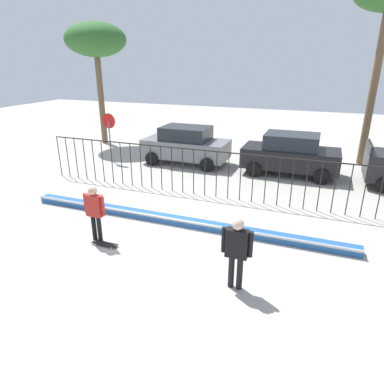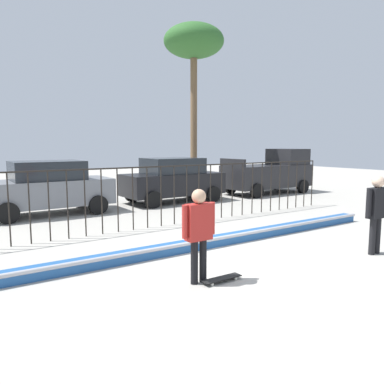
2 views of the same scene
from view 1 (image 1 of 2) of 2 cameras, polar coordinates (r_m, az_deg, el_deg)
ground_plane at (r=10.53m, az=-4.26°, el=-7.27°), size 60.00×60.00×0.00m
bowl_coping_ledge at (r=11.17m, az=-2.42°, el=-4.78°), size 11.00×0.40×0.27m
perimeter_fence at (r=13.16m, az=2.18°, el=4.02°), size 14.04×0.04×1.84m
skateboarder at (r=10.19m, az=-15.94°, el=-2.70°), size 0.69×0.26×1.70m
skateboard at (r=10.27m, az=-14.33°, el=-8.35°), size 0.80×0.20×0.07m
camera_operator at (r=7.83m, az=7.47°, el=-9.14°), size 0.72×0.27×1.79m
parked_car_gray at (r=17.53m, az=-1.02°, el=7.86°), size 4.30×2.12×1.90m
parked_car_black at (r=16.42m, az=16.09°, el=6.12°), size 4.30×2.12×1.90m
stop_sign at (r=18.26m, az=-13.63°, el=9.89°), size 0.76×0.07×2.50m
palm_tree_short at (r=22.58m, az=-15.76°, el=23.06°), size 3.56×3.56×7.11m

